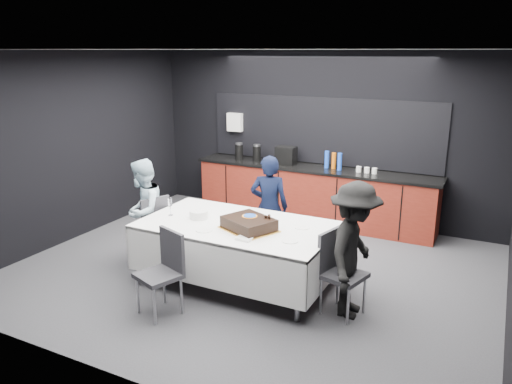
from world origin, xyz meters
TOP-DOWN VIEW (x-y plane):
  - ground at (0.00, 0.00)m, footprint 6.00×6.00m
  - room_shell at (0.00, 0.00)m, footprint 6.04×5.04m
  - kitchenette at (-0.02, 2.22)m, footprint 4.10×0.64m
  - party_table at (0.00, -0.40)m, footprint 2.32×1.32m
  - cake_assembly at (0.22, -0.52)m, footprint 0.74×0.68m
  - plate_stack at (-0.52, -0.44)m, footprint 0.23×0.23m
  - loose_plate_near at (-0.23, -0.77)m, footprint 0.20×0.20m
  - loose_plate_right_a at (0.75, -0.17)m, footprint 0.18×0.18m
  - loose_plate_right_b at (0.79, -0.64)m, footprint 0.18×0.18m
  - loose_plate_far at (0.03, 0.05)m, footprint 0.20×0.20m
  - fork_pile at (0.33, -0.83)m, footprint 0.18×0.12m
  - champagne_flute at (-0.91, -0.50)m, footprint 0.06×0.06m
  - chair_left at (-1.36, -0.32)m, footprint 0.55×0.55m
  - chair_right at (1.30, -0.51)m, footprint 0.51×0.51m
  - chair_near at (-0.37, -1.36)m, footprint 0.54×0.54m
  - person_center at (-0.03, 0.56)m, footprint 0.60×0.48m
  - person_left at (-1.46, -0.36)m, footprint 0.70×0.81m
  - person_right at (1.47, -0.49)m, footprint 0.58×0.98m

SIDE VIEW (x-z plane):
  - ground at x=0.00m, z-range 0.00..0.00m
  - chair_left at x=-1.36m, z-range 0.07..1.00m
  - chair_right at x=1.30m, z-range 0.07..1.00m
  - chair_near at x=-0.37m, z-range 0.07..1.00m
  - kitchenette at x=-0.02m, z-range -0.48..1.57m
  - party_table at x=0.00m, z-range 0.25..1.03m
  - person_left at x=-1.46m, z-range 0.00..1.42m
  - person_center at x=-0.03m, z-range 0.00..1.44m
  - person_right at x=1.47m, z-range 0.00..1.49m
  - loose_plate_near at x=-0.23m, z-range 0.78..0.79m
  - loose_plate_right_a at x=0.75m, z-range 0.78..0.79m
  - loose_plate_right_b at x=0.79m, z-range 0.78..0.79m
  - loose_plate_far at x=0.03m, z-range 0.78..0.79m
  - fork_pile at x=0.33m, z-range 0.78..0.81m
  - plate_stack at x=-0.52m, z-range 0.78..0.88m
  - cake_assembly at x=0.22m, z-range 0.76..0.94m
  - champagne_flute at x=-0.91m, z-range 0.83..1.05m
  - room_shell at x=0.00m, z-range 0.45..3.27m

